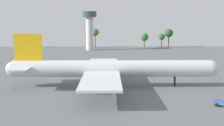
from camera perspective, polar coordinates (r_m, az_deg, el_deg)
ground_plane at (r=100.29m, az=-0.00°, el=-4.62°), size 291.30×291.30×0.00m
cargo_airplane at (r=99.05m, az=-0.38°, el=-1.15°), size 72.83×57.74×18.16m
safety_cone_nose at (r=105.27m, az=18.19°, el=-4.23°), size 0.49×0.49×0.70m
safety_cone_tail at (r=101.54m, az=-18.87°, el=-4.70°), size 0.55×0.55×0.78m
control_tower at (r=217.44m, az=-4.43°, el=7.22°), size 10.42×10.42×28.58m
tree_line_backdrop at (r=237.71m, az=3.36°, el=5.50°), size 118.87×6.75×15.27m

